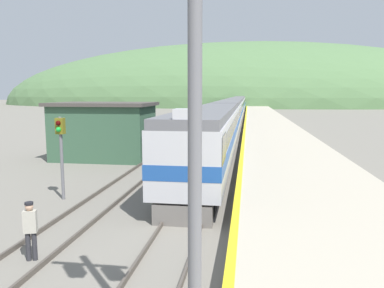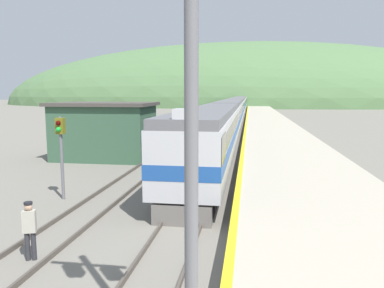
# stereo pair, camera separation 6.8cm
# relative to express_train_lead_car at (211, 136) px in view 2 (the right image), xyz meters

# --- Properties ---
(track_main) EXTENTS (1.52, 180.00, 0.16)m
(track_main) POSITION_rel_express_train_lead_car_xyz_m (0.00, 45.35, -2.03)
(track_main) COLOR #4C443D
(track_main) RESTS_ON ground
(track_siding) EXTENTS (1.52, 180.00, 0.16)m
(track_siding) POSITION_rel_express_train_lead_car_xyz_m (-3.99, 45.35, -2.03)
(track_siding) COLOR #4C443D
(track_siding) RESTS_ON ground
(platform) EXTENTS (6.37, 140.00, 0.92)m
(platform) POSITION_rel_express_train_lead_car_xyz_m (5.02, 25.35, -1.66)
(platform) COLOR #B2A893
(platform) RESTS_ON ground
(distant_hills) EXTENTS (208.06, 93.63, 50.43)m
(distant_hills) POSITION_rel_express_train_lead_car_xyz_m (0.00, 136.52, -2.11)
(distant_hills) COLOR #517547
(distant_hills) RESTS_ON ground
(station_shed) EXTENTS (7.17, 4.76, 4.10)m
(station_shed) POSITION_rel_express_train_lead_car_xyz_m (-8.04, 2.63, -0.04)
(station_shed) COLOR #385B42
(station_shed) RESTS_ON ground
(express_train_lead_car) EXTENTS (2.86, 21.37, 4.22)m
(express_train_lead_car) POSITION_rel_express_train_lead_car_xyz_m (0.00, 0.00, 0.00)
(express_train_lead_car) COLOR black
(express_train_lead_car) RESTS_ON ground
(carriage_second) EXTENTS (2.85, 21.47, 3.86)m
(carriage_second) POSITION_rel_express_train_lead_car_xyz_m (0.00, 22.53, -0.01)
(carriage_second) COLOR black
(carriage_second) RESTS_ON ground
(carriage_third) EXTENTS (2.85, 21.47, 3.86)m
(carriage_third) POSITION_rel_express_train_lead_car_xyz_m (0.00, 44.88, -0.01)
(carriage_third) COLOR black
(carriage_third) RESTS_ON ground
(carriage_fourth) EXTENTS (2.85, 21.47, 3.86)m
(carriage_fourth) POSITION_rel_express_train_lead_car_xyz_m (0.00, 67.23, -0.01)
(carriage_fourth) COLOR black
(carriage_fourth) RESTS_ON ground
(carriage_fifth) EXTENTS (2.85, 21.47, 3.86)m
(carriage_fifth) POSITION_rel_express_train_lead_car_xyz_m (0.00, 89.58, -0.01)
(carriage_fifth) COLOR black
(carriage_fifth) RESTS_ON ground
(signal_mast_main) EXTENTS (2.20, 0.42, 8.89)m
(signal_mast_main) POSITION_rel_express_train_lead_car_xyz_m (1.55, -18.03, 3.73)
(signal_mast_main) COLOR slate
(signal_mast_main) RESTS_ON ground
(signal_post_siding) EXTENTS (0.36, 0.42, 3.73)m
(signal_post_siding) POSITION_rel_express_train_lead_car_xyz_m (-5.92, -7.74, 0.57)
(signal_post_siding) COLOR slate
(signal_post_siding) RESTS_ON ground
(track_worker) EXTENTS (0.41, 0.32, 1.72)m
(track_worker) POSITION_rel_express_train_lead_car_xyz_m (-3.79, -13.71, -1.13)
(track_worker) COLOR #2D2D33
(track_worker) RESTS_ON ground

